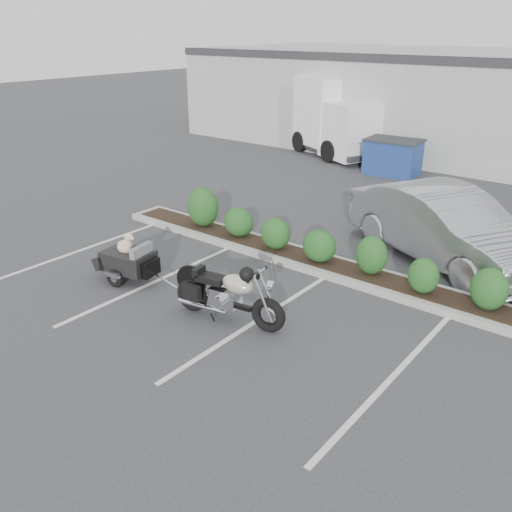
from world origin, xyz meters
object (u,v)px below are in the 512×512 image
Objects in this scene: dumpster at (393,157)px; motorcycle at (228,295)px; sedan at (446,226)px; pet_trailer at (128,260)px; delivery_truck at (324,115)px.

motorcycle is at bearing -82.62° from dumpster.
dumpster is at bearing 91.39° from motorcycle.
sedan reaches higher than dumpster.
sedan is (4.80, 5.10, 0.37)m from pet_trailer.
motorcycle is 1.12× the size of dumpster.
dumpster is at bearing -1.19° from delivery_truck.
dumpster is 4.69m from delivery_truck.
delivery_truck reaches higher than sedan.
motorcycle is 5.51m from sedan.
pet_trailer is at bearing 169.74° from motorcycle.
sedan is 12.06m from delivery_truck.
pet_trailer is (-2.79, 0.02, -0.07)m from motorcycle.
delivery_truck is (-8.51, 8.51, 0.63)m from sedan.
delivery_truck is (-3.71, 13.62, 1.00)m from pet_trailer.
sedan is 0.73× the size of delivery_truck.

